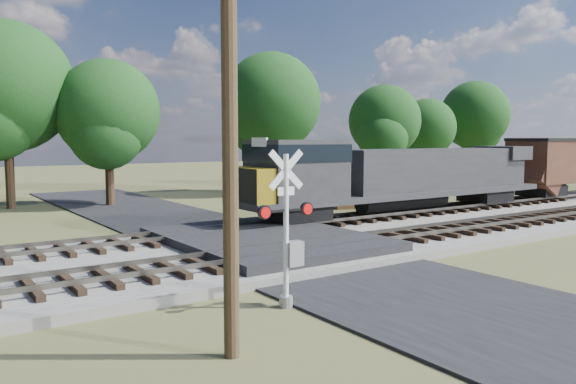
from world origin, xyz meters
TOP-DOWN VIEW (x-y plane):
  - ground at (0.00, 0.00)m, footprint 160.00×160.00m
  - ballast_bed at (10.00, 0.50)m, footprint 140.00×10.00m
  - road at (0.00, 0.00)m, footprint 7.00×60.00m
  - crossing_panel at (0.00, 0.50)m, footprint 7.00×9.00m
  - track_near at (3.12, -2.00)m, footprint 140.00×2.60m
  - track_far at (3.12, 3.00)m, footprint 140.00×2.60m
  - crossing_signal_near at (-3.56, -6.25)m, footprint 1.65×0.36m
  - crossing_signal_far at (4.94, 6.41)m, footprint 1.58×0.34m
  - utility_pole at (-6.41, -8.38)m, footprint 2.14×1.07m
  - equipment_shed at (12.28, 9.88)m, footprint 4.36×4.36m
  - treeline at (4.67, 20.28)m, footprint 76.18×11.22m

SIDE VIEW (x-z plane):
  - ground at x=0.00m, z-range 0.00..0.00m
  - road at x=0.00m, z-range 0.00..0.08m
  - ballast_bed at x=10.00m, z-range 0.00..0.30m
  - crossing_panel at x=0.00m, z-range 0.01..0.62m
  - track_near at x=3.12m, z-range 0.25..0.58m
  - track_far at x=3.12m, z-range 0.25..0.58m
  - equipment_shed at x=12.28m, z-range 0.02..2.57m
  - crossing_signal_far at x=4.94m, z-range -0.33..3.60m
  - crossing_signal_near at x=-3.56m, z-range -0.34..3.76m
  - utility_pole at x=-6.41m, z-range 0.28..9.70m
  - treeline at x=4.67m, z-range 0.96..12.88m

